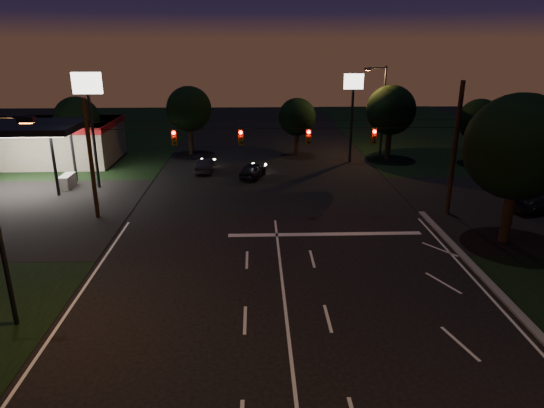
{
  "coord_description": "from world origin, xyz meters",
  "views": [
    {
      "loc": [
        -1.27,
        -16.19,
        11.54
      ],
      "look_at": [
        -0.4,
        8.67,
        3.0
      ],
      "focal_mm": 32.0,
      "sensor_mm": 36.0,
      "label": 1
    }
  ],
  "objects_px": {
    "car_oncoming_a": "(253,170)",
    "car_cross": "(541,204)",
    "utility_pole_right": "(447,213)",
    "tree_right_near": "(517,148)",
    "car_oncoming_b": "(205,165)"
  },
  "relations": [
    {
      "from": "utility_pole_right",
      "to": "tree_right_near",
      "type": "bearing_deg",
      "value": -72.47
    },
    {
      "from": "tree_right_near",
      "to": "car_cross",
      "type": "height_order",
      "value": "tree_right_near"
    },
    {
      "from": "tree_right_near",
      "to": "utility_pole_right",
      "type": "bearing_deg",
      "value": 107.53
    },
    {
      "from": "car_oncoming_a",
      "to": "car_cross",
      "type": "relative_size",
      "value": 0.89
    },
    {
      "from": "car_oncoming_a",
      "to": "car_cross",
      "type": "distance_m",
      "value": 22.31
    },
    {
      "from": "utility_pole_right",
      "to": "car_cross",
      "type": "relative_size",
      "value": 2.09
    },
    {
      "from": "car_oncoming_b",
      "to": "car_oncoming_a",
      "type": "bearing_deg",
      "value": 158.83
    },
    {
      "from": "car_oncoming_b",
      "to": "car_cross",
      "type": "xyz_separation_m",
      "value": [
        24.41,
        -11.63,
        0.01
      ]
    },
    {
      "from": "tree_right_near",
      "to": "car_oncoming_b",
      "type": "xyz_separation_m",
      "value": [
        -19.37,
        16.41,
        -5.06
      ]
    },
    {
      "from": "car_cross",
      "to": "utility_pole_right",
      "type": "bearing_deg",
      "value": 74.94
    },
    {
      "from": "tree_right_near",
      "to": "car_oncoming_a",
      "type": "bearing_deg",
      "value": 136.1
    },
    {
      "from": "utility_pole_right",
      "to": "car_oncoming_b",
      "type": "xyz_separation_m",
      "value": [
        -17.85,
        11.57,
        0.61
      ]
    },
    {
      "from": "utility_pole_right",
      "to": "car_oncoming_b",
      "type": "relative_size",
      "value": 2.41
    },
    {
      "from": "tree_right_near",
      "to": "car_cross",
      "type": "relative_size",
      "value": 2.03
    },
    {
      "from": "tree_right_near",
      "to": "car_oncoming_a",
      "type": "xyz_separation_m",
      "value": [
        -15.05,
        14.49,
        -5.03
      ]
    }
  ]
}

